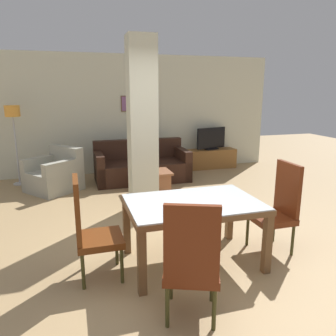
{
  "coord_description": "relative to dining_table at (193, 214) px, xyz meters",
  "views": [
    {
      "loc": [
        -1.23,
        -3.17,
        1.92
      ],
      "look_at": [
        0.0,
        0.98,
        0.88
      ],
      "focal_mm": 35.0,
      "sensor_mm": 36.0,
      "label": 1
    }
  ],
  "objects": [
    {
      "name": "back_wall",
      "position": [
        0.0,
        4.48,
        0.77
      ],
      "size": [
        7.2,
        0.09,
        2.7
      ],
      "color": "beige",
      "rests_on": "ground_plane"
    },
    {
      "name": "sofa",
      "position": [
        0.18,
        3.58,
        -0.29
      ],
      "size": [
        1.96,
        0.94,
        0.84
      ],
      "rotation": [
        0.0,
        0.0,
        3.14
      ],
      "color": "black",
      "rests_on": "ground_plane"
    },
    {
      "name": "tv_stand",
      "position": [
        2.07,
        4.2,
        -0.34
      ],
      "size": [
        1.24,
        0.4,
        0.47
      ],
      "color": "brown",
      "rests_on": "ground_plane"
    },
    {
      "name": "dining_chair_head_left",
      "position": [
        -1.11,
        0.0,
        -0.02
      ],
      "size": [
        0.46,
        0.46,
        1.08
      ],
      "rotation": [
        0.0,
        0.0,
        -1.57
      ],
      "color": "#622E10",
      "rests_on": "ground_plane"
    },
    {
      "name": "dining_chair_near_left",
      "position": [
        -0.36,
        -0.91,
        -0.02
      ],
      "size": [
        0.6,
        0.6,
        1.08
      ],
      "rotation": [
        0.0,
        0.0,
        -0.38
      ],
      "color": "#652711",
      "rests_on": "ground_plane"
    },
    {
      "name": "dining_table",
      "position": [
        0.0,
        0.0,
        0.0
      ],
      "size": [
        1.45,
        0.97,
        0.73
      ],
      "color": "brown",
      "rests_on": "ground_plane"
    },
    {
      "name": "floor_lamp",
      "position": [
        -2.32,
        3.98,
        0.77
      ],
      "size": [
        0.29,
        0.29,
        1.61
      ],
      "color": "#B7B7BC",
      "rests_on": "ground_plane"
    },
    {
      "name": "armchair",
      "position": [
        -1.59,
        3.33,
        -0.29
      ],
      "size": [
        1.18,
        1.18,
        0.83
      ],
      "rotation": [
        0.0,
        0.0,
        2.24
      ],
      "color": "#A5A493",
      "rests_on": "ground_plane"
    },
    {
      "name": "coffee_table",
      "position": [
        0.17,
        2.62,
        -0.36
      ],
      "size": [
        0.71,
        0.55,
        0.42
      ],
      "color": "brown",
      "rests_on": "ground_plane"
    },
    {
      "name": "divider_pillar",
      "position": [
        -0.18,
        1.77,
        0.77
      ],
      "size": [
        0.42,
        0.37,
        2.7
      ],
      "color": "beige",
      "rests_on": "ground_plane"
    },
    {
      "name": "dining_chair_head_right",
      "position": [
        1.09,
        0.0,
        -0.02
      ],
      "size": [
        0.46,
        0.46,
        1.08
      ],
      "rotation": [
        0.0,
        0.0,
        1.57
      ],
      "color": "#612610",
      "rests_on": "ground_plane"
    },
    {
      "name": "ground_plane",
      "position": [
        0.0,
        0.0,
        -0.58
      ],
      "size": [
        18.0,
        18.0,
        0.0
      ],
      "primitive_type": "plane",
      "color": "tan"
    },
    {
      "name": "bottle",
      "position": [
        -0.01,
        2.64,
        -0.06
      ],
      "size": [
        0.07,
        0.07,
        0.24
      ],
      "color": "#B2B7BC",
      "rests_on": "coffee_table"
    },
    {
      "name": "tv_screen",
      "position": [
        2.07,
        4.2,
        0.16
      ],
      "size": [
        0.81,
        0.28,
        0.54
      ],
      "rotation": [
        0.0,
        0.0,
        3.39
      ],
      "color": "black",
      "rests_on": "tv_stand"
    }
  ]
}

